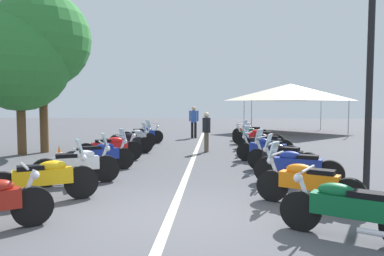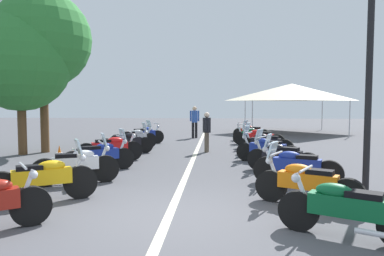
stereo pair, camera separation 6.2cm
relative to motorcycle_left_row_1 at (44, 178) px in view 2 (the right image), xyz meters
name	(u,v)px [view 2 (the right image)]	position (x,y,z in m)	size (l,w,h in m)	color
ground_plane	(168,217)	(-0.76, -2.57, -0.48)	(80.00, 80.00, 0.00)	#4C4C51
lane_centre_stripe	(192,162)	(5.10, -2.57, -0.48)	(27.06, 0.16, 0.01)	beige
motorcycle_left_row_1	(44,178)	(0.00, 0.00, 0.00)	(1.21, 1.90, 1.23)	black
motorcycle_left_row_2	(77,165)	(1.63, -0.03, 0.00)	(1.07, 1.91, 1.22)	black
motorcycle_left_row_3	(100,155)	(3.34, -0.04, -0.01)	(1.28, 1.81, 1.21)	black
motorcycle_left_row_4	(110,148)	(5.00, 0.14, -0.02)	(1.15, 2.01, 1.01)	black
motorcycle_left_row_5	(127,142)	(6.85, 0.06, -0.01)	(1.12, 1.97, 1.20)	black
motorcycle_left_row_6	(134,138)	(8.45, 0.13, -0.01)	(1.34, 1.80, 1.21)	black
motorcycle_left_row_7	(144,135)	(10.18, 0.05, -0.02)	(1.29, 1.76, 1.00)	black
motorcycle_right_row_0	(345,209)	(-1.59, -5.24, -0.03)	(1.11, 1.82, 0.99)	black
motorcycle_right_row_1	(306,182)	(0.07, -5.08, -0.02)	(1.13, 1.88, 1.20)	black
motorcycle_right_row_2	(296,166)	(1.83, -5.26, -0.01)	(0.97, 2.00, 1.22)	black
motorcycle_right_row_3	(281,156)	(3.45, -5.19, -0.01)	(1.18, 1.86, 1.20)	black
motorcycle_right_row_4	(267,149)	(5.18, -5.02, -0.02)	(1.13, 1.99, 1.20)	black
motorcycle_right_row_5	(265,143)	(6.86, -5.18, -0.01)	(1.03, 1.96, 1.21)	black
motorcycle_right_row_6	(260,138)	(8.59, -5.20, 0.00)	(1.03, 1.97, 1.23)	black
motorcycle_right_row_7	(254,135)	(10.24, -5.09, -0.03)	(1.04, 1.94, 0.98)	black
motorcycle_right_row_8	(251,132)	(11.87, -5.12, -0.02)	(1.25, 1.81, 1.00)	black
street_lamp_twin_globe	(371,31)	(1.27, -6.65, 3.02)	(0.32, 1.22, 5.16)	black
traffic_cone_0	(59,155)	(4.42, 1.64, -0.19)	(0.36, 0.36, 0.61)	orange
bystander_0	(207,129)	(7.58, -2.99, 0.45)	(0.52, 0.32, 1.59)	brown
bystander_1	(195,119)	(13.40, -2.14, 0.56)	(0.32, 0.53, 1.76)	black
roadside_tree_0	(20,61)	(6.45, 3.97, 3.03)	(3.75, 3.75, 5.40)	brown
roadside_tree_1	(42,40)	(7.12, 3.41, 3.93)	(3.76, 3.76, 6.30)	brown
event_tent	(291,92)	(17.36, -8.20, 2.17)	(6.14, 6.14, 3.20)	beige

